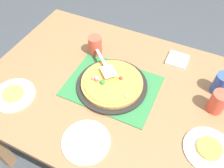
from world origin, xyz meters
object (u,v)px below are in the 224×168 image
object	(u,v)px
pizza_pan	(112,85)
cup_corner	(95,46)
plate_side	(86,142)
pizza_server	(105,65)
plate_near_left	(14,95)
plate_far_right	(208,149)
pizza	(112,82)
served_slice_right	(209,148)
served_slice_left	(13,93)
cup_near	(221,84)
cup_far	(218,102)
napkin_stack	(177,60)

from	to	relation	value
pizza_pan	cup_corner	xyz separation A→B (m)	(0.20, -0.20, 0.05)
plate_side	pizza_server	distance (m)	0.43
plate_near_left	plate_side	distance (m)	0.48
plate_far_right	plate_side	bearing A→B (deg)	21.41
pizza_pan	pizza	world-z (taller)	pizza
pizza_pan	plate_side	bearing A→B (deg)	95.56
plate_side	served_slice_right	distance (m)	0.54
served_slice_left	served_slice_right	xyz separation A→B (m)	(-0.98, -0.13, 0.00)
pizza	pizza_server	world-z (taller)	pizza_server
pizza	cup_near	bearing A→B (deg)	-157.98
cup_near	cup_far	bearing A→B (deg)	91.39
pizza_pan	served_slice_right	world-z (taller)	served_slice_right
plate_near_left	pizza_pan	bearing A→B (deg)	-147.80
served_slice_right	cup_near	xyz separation A→B (m)	(0.02, -0.36, 0.04)
pizza_pan	served_slice_left	size ratio (longest dim) A/B	3.45
cup_far	napkin_stack	xyz separation A→B (m)	(0.26, -0.26, -0.05)
pizza	cup_near	distance (m)	0.56
pizza	plate_side	distance (m)	0.35
cup_near	napkin_stack	distance (m)	0.29
plate_side	pizza_pan	bearing A→B (deg)	-84.44
plate_far_right	napkin_stack	xyz separation A→B (m)	(0.27, -0.49, 0.00)
napkin_stack	served_slice_left	bearing A→B (deg)	41.37
plate_near_left	pizza_server	bearing A→B (deg)	-136.94
cup_far	napkin_stack	distance (m)	0.37
cup_corner	pizza_server	distance (m)	0.19
pizza_pan	served_slice_left	distance (m)	0.52
served_slice_right	cup_corner	distance (m)	0.82
pizza	plate_side	size ratio (longest dim) A/B	1.50
served_slice_left	cup_far	distance (m)	1.03
pizza_pan	served_slice_right	distance (m)	0.56
pizza_server	napkin_stack	size ratio (longest dim) A/B	1.65
plate_far_right	cup_far	size ratio (longest dim) A/B	1.83
cup_near	pizza_pan	bearing A→B (deg)	22.02
pizza_pan	served_slice_left	xyz separation A→B (m)	(0.44, 0.28, 0.01)
pizza_pan	served_slice_right	size ratio (longest dim) A/B	3.45
pizza	served_slice_left	bearing A→B (deg)	32.23
cup_corner	plate_near_left	bearing A→B (deg)	63.66
plate_far_right	cup_corner	distance (m)	0.82
pizza_server	served_slice_right	bearing A→B (deg)	160.75
pizza	napkin_stack	xyz separation A→B (m)	(-0.27, -0.35, -0.03)
plate_side	served_slice_left	distance (m)	0.48
plate_far_right	napkin_stack	size ratio (longest dim) A/B	1.83
cup_near	plate_side	bearing A→B (deg)	48.74
cup_far	pizza_server	size ratio (longest dim) A/B	0.61
served_slice_left	cup_near	size ratio (longest dim) A/B	0.92
served_slice_right	pizza	bearing A→B (deg)	-15.14
cup_near	cup_corner	size ratio (longest dim) A/B	1.00
cup_near	pizza	bearing A→B (deg)	22.02
napkin_stack	cup_near	bearing A→B (deg)	151.85
plate_near_left	plate_far_right	size ratio (longest dim) A/B	1.00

